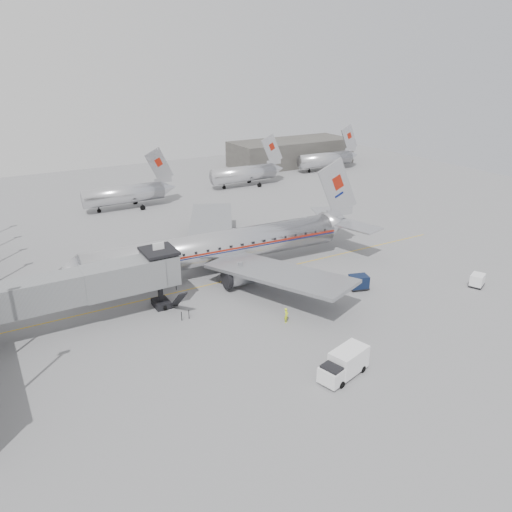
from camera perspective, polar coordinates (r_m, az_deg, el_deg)
The scene contains 12 objects.
ground at distance 55.14m, azimuth -0.31°, elevation -5.03°, with size 160.00×160.00×0.00m, color slate.
hangar at distance 125.89m, azimuth 4.00°, elevation 11.74°, with size 30.00×12.00×6.00m, color #3D3A37.
apron_line at distance 61.20m, azimuth -0.66°, elevation -2.19°, with size 0.15×60.00×0.01m, color gold.
jet_bridge at distance 51.40m, azimuth -18.82°, elevation -3.20°, with size 21.00×6.20×7.10m.
distant_aircraft_near at distance 90.46m, azimuth -14.76°, elevation 6.90°, with size 16.39×3.20×10.26m.
distant_aircraft_mid at distance 103.57m, azimuth -1.34°, elevation 9.45°, with size 16.39×3.20×10.26m.
distant_aircraft_far at distance 119.84m, azimuth 8.01°, elevation 10.94°, with size 16.39×3.20×10.26m.
airliner at distance 61.46m, azimuth -3.81°, elevation 1.09°, with size 40.28×37.27×12.73m.
service_van at distance 42.99m, azimuth 10.03°, elevation -12.02°, with size 5.18×3.08×2.29m.
baggage_cart_navy at distance 58.45m, azimuth 11.66°, elevation -2.92°, with size 2.50×2.15×1.67m.
baggage_cart_white at distance 63.42m, azimuth 23.97°, elevation -2.53°, with size 2.31×2.09×1.49m.
ramp_worker at distance 50.44m, azimuth 3.48°, elevation -6.79°, with size 0.57×0.38×1.57m, color #DBF71D.
Camera 1 is at (-24.39, -42.74, 24.89)m, focal length 35.00 mm.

